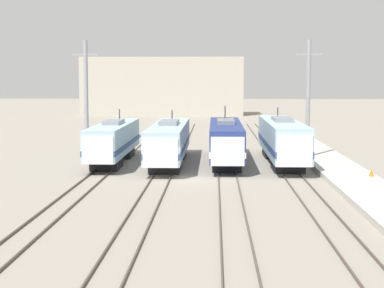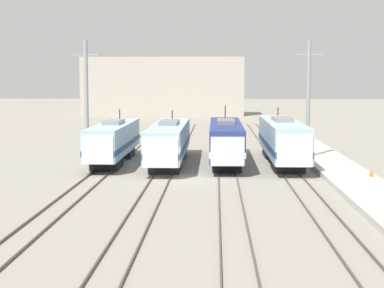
{
  "view_description": "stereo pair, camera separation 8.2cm",
  "coord_description": "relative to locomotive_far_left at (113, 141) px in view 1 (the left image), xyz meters",
  "views": [
    {
      "loc": [
        1.57,
        -49.48,
        7.76
      ],
      "look_at": [
        -0.29,
        2.97,
        2.41
      ],
      "focal_mm": 60.0,
      "sensor_mm": 36.0,
      "label": 1
    },
    {
      "loc": [
        1.65,
        -49.47,
        7.76
      ],
      "look_at": [
        -0.29,
        2.97,
        2.41
      ],
      "focal_mm": 60.0,
      "sensor_mm": 36.0,
      "label": 2
    }
  ],
  "objects": [
    {
      "name": "rail_pair_far_left",
      "position": [
        -0.0,
        -8.8,
        -1.97
      ],
      "size": [
        1.5,
        120.0,
        0.15
      ],
      "color": "#4C4238",
      "rests_on": "ground_plane"
    },
    {
      "name": "locomotive_center_left",
      "position": [
        5.18,
        -0.64,
        0.01
      ],
      "size": [
        3.0,
        19.13,
        4.72
      ],
      "color": "#232326",
      "rests_on": "ground_plane"
    },
    {
      "name": "rail_pair_center_left",
      "position": [
        5.18,
        -8.8,
        -1.97
      ],
      "size": [
        1.51,
        120.0,
        0.15
      ],
      "color": "#4C4238",
      "rests_on": "ground_plane"
    },
    {
      "name": "depot_building",
      "position": [
        -1.89,
        80.62,
        4.12
      ],
      "size": [
        34.41,
        10.43,
        12.33
      ],
      "color": "#B2AD9E",
      "rests_on": "ground_plane"
    },
    {
      "name": "locomotive_far_left",
      "position": [
        0.0,
        0.0,
        0.0
      ],
      "size": [
        2.8,
        16.71,
        4.8
      ],
      "color": "#232326",
      "rests_on": "ground_plane"
    },
    {
      "name": "ground_plane",
      "position": [
        7.77,
        -8.8,
        -2.05
      ],
      "size": [
        400.0,
        400.0,
        0.0
      ],
      "primitive_type": "plane",
      "color": "gray"
    },
    {
      "name": "rail_pair_far_right",
      "position": [
        15.54,
        -8.8,
        -1.97
      ],
      "size": [
        1.5,
        120.0,
        0.15
      ],
      "color": "#4C4238",
      "rests_on": "ground_plane"
    },
    {
      "name": "locomotive_center_right",
      "position": [
        10.36,
        0.51,
        0.02
      ],
      "size": [
        2.92,
        18.86,
        5.12
      ],
      "color": "black",
      "rests_on": "ground_plane"
    },
    {
      "name": "rail_pair_center_right",
      "position": [
        10.36,
        -8.8,
        -1.97
      ],
      "size": [
        1.51,
        120.0,
        0.15
      ],
      "color": "#4C4238",
      "rests_on": "ground_plane"
    },
    {
      "name": "platform",
      "position": [
        19.73,
        -8.8,
        -1.84
      ],
      "size": [
        4.0,
        120.0,
        0.43
      ],
      "color": "#B7B5AD",
      "rests_on": "ground_plane"
    },
    {
      "name": "locomotive_far_right",
      "position": [
        15.54,
        0.34,
        0.13
      ],
      "size": [
        3.03,
        19.36,
        4.97
      ],
      "color": "#232326",
      "rests_on": "ground_plane"
    },
    {
      "name": "catenary_tower_right",
      "position": [
        18.11,
        2.4,
        3.8
      ],
      "size": [
        2.5,
        0.4,
        11.39
      ],
      "color": "gray",
      "rests_on": "ground_plane"
    },
    {
      "name": "catenary_tower_left",
      "position": [
        -2.9,
        2.4,
        3.8
      ],
      "size": [
        2.5,
        0.4,
        11.39
      ],
      "color": "gray",
      "rests_on": "ground_plane"
    },
    {
      "name": "traffic_cone",
      "position": [
        21.18,
        -9.99,
        -1.34
      ],
      "size": [
        0.39,
        0.39,
        0.56
      ],
      "color": "orange",
      "rests_on": "platform"
    }
  ]
}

